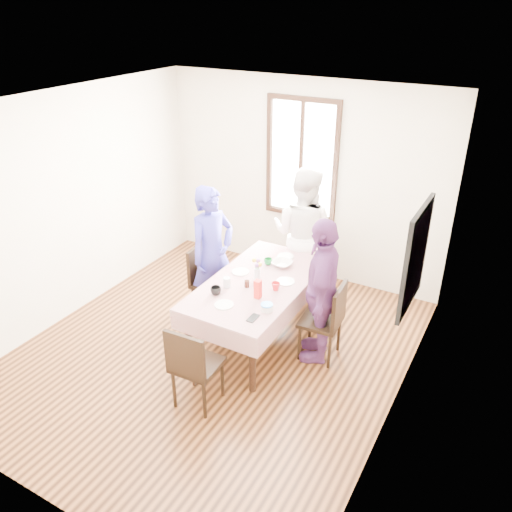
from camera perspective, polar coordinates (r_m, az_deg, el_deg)
name	(u,v)px	position (r m, az deg, el deg)	size (l,w,h in m)	color
ground	(213,351)	(5.90, -4.77, -10.51)	(4.50, 4.50, 0.00)	black
back_wall	(302,181)	(7.02, 5.09, 8.36)	(4.00, 4.00, 0.00)	beige
right_wall	(406,294)	(4.49, 16.39, -4.09)	(4.50, 4.50, 0.00)	beige
window_frame	(302,159)	(6.91, 5.12, 10.67)	(1.02, 0.06, 1.62)	black
window_pane	(302,159)	(6.92, 5.16, 10.69)	(0.90, 0.02, 1.50)	white
art_poster	(416,258)	(4.66, 17.39, -0.22)	(0.04, 0.76, 0.96)	red
dining_table	(258,311)	(5.87, 0.24, -6.11)	(0.89, 1.74, 0.75)	black
tablecloth	(258,282)	(5.67, 0.25, -2.89)	(1.01, 1.86, 0.01)	#5E0310
chair_left	(212,282)	(6.28, -4.97, -2.96)	(0.42, 0.42, 0.91)	black
chair_right	(321,321)	(5.61, 7.21, -7.14)	(0.42, 0.42, 0.91)	black
chair_far	(302,262)	(6.76, 5.17, -0.66)	(0.42, 0.42, 0.91)	black
chair_near	(197,364)	(5.01, -6.56, -11.87)	(0.42, 0.42, 0.91)	black
person_left	(212,254)	(6.09, -4.96, 0.18)	(0.62, 0.40, 1.69)	#363196
person_far	(303,234)	(6.56, 5.24, 2.49)	(0.85, 0.66, 1.74)	white
person_right	(321,291)	(5.42, 7.24, -3.86)	(0.97, 0.40, 1.65)	#5F2E65
mug_black	(216,291)	(5.43, -4.50, -3.88)	(0.11, 0.11, 0.09)	black
mug_flag	(276,286)	(5.49, 2.21, -3.40)	(0.09, 0.09, 0.09)	red
mug_green	(268,261)	(6.00, 1.36, -0.61)	(0.10, 0.10, 0.08)	#0C7226
serving_bowl	(282,264)	(5.98, 2.94, -0.87)	(0.23, 0.23, 0.06)	white
juice_carton	(258,289)	(5.32, 0.20, -3.71)	(0.07, 0.07, 0.21)	red
butter_tub	(267,308)	(5.16, 1.21, -5.78)	(0.12, 0.12, 0.06)	white
jam_jar	(247,284)	(5.55, -1.02, -3.12)	(0.05, 0.05, 0.08)	black
drinking_glass	(227,282)	(5.54, -3.27, -2.95)	(0.08, 0.08, 0.11)	silver
smartphone	(253,318)	(5.05, -0.34, -6.92)	(0.08, 0.16, 0.01)	black
flower_vase	(257,274)	(5.68, 0.13, -2.01)	(0.07, 0.07, 0.13)	silver
plate_left	(241,272)	(5.85, -1.73, -1.76)	(0.20, 0.20, 0.01)	white
plate_right	(286,281)	(5.67, 3.32, -2.85)	(0.20, 0.20, 0.01)	white
plate_far	(286,256)	(6.20, 3.31, -0.03)	(0.20, 0.20, 0.01)	white
plate_near	(224,305)	(5.26, -3.59, -5.44)	(0.20, 0.20, 0.01)	white
butter_lid	(267,305)	(5.14, 1.22, -5.43)	(0.12, 0.12, 0.01)	blue
flower_bunch	(257,265)	(5.62, 0.13, -0.96)	(0.09, 0.09, 0.10)	yellow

